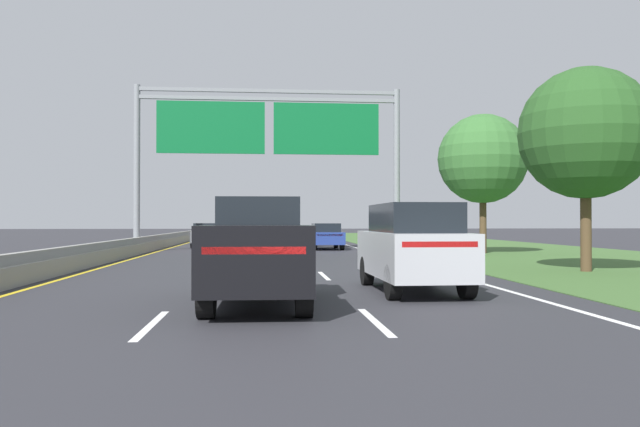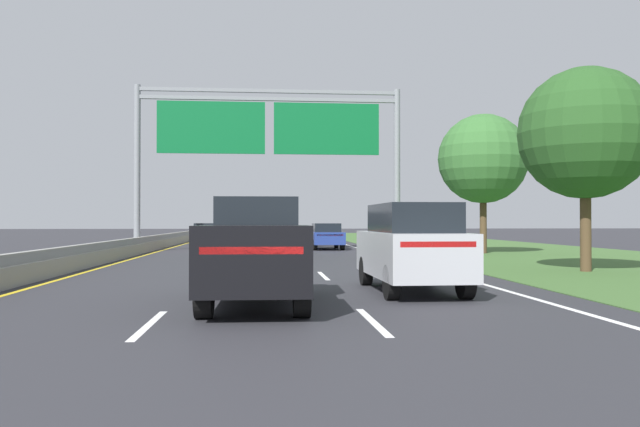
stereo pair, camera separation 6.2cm
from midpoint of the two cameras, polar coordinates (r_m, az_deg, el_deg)
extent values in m
plane|color=#2B2B30|center=(35.12, -5.13, -3.47)|extent=(220.00, 220.00, 0.00)
cube|color=white|center=(10.88, -15.07, -9.62)|extent=(0.14, 3.00, 0.01)
cube|color=white|center=(19.74, -10.54, -5.60)|extent=(0.14, 3.00, 0.01)
cube|color=white|center=(28.69, -8.84, -4.07)|extent=(0.14, 3.00, 0.01)
cube|color=white|center=(37.67, -7.95, -3.27)|extent=(0.14, 3.00, 0.01)
cube|color=white|center=(46.65, -7.41, -2.78)|extent=(0.14, 3.00, 0.01)
cube|color=white|center=(55.64, -7.04, -2.44)|extent=(0.14, 3.00, 0.01)
cube|color=white|center=(64.63, -6.77, -2.20)|extent=(0.14, 3.00, 0.01)
cube|color=white|center=(73.63, -6.57, -2.02)|extent=(0.14, 3.00, 0.01)
cube|color=white|center=(82.62, -6.41, -1.87)|extent=(0.14, 3.00, 0.01)
cube|color=white|center=(10.88, 4.80, -9.64)|extent=(0.14, 3.00, 0.01)
cube|color=white|center=(19.74, 0.27, -5.61)|extent=(0.14, 3.00, 0.01)
cube|color=white|center=(28.69, -1.43, -4.08)|extent=(0.14, 3.00, 0.01)
cube|color=white|center=(37.67, -2.31, -3.28)|extent=(0.14, 3.00, 0.01)
cube|color=white|center=(46.65, -2.86, -2.78)|extent=(0.14, 3.00, 0.01)
cube|color=white|center=(55.64, -3.22, -2.45)|extent=(0.14, 3.00, 0.01)
cube|color=white|center=(64.63, -3.49, -2.20)|extent=(0.14, 3.00, 0.01)
cube|color=white|center=(73.63, -3.69, -2.02)|extent=(0.14, 3.00, 0.01)
cube|color=white|center=(82.62, -3.85, -1.88)|extent=(0.14, 3.00, 0.01)
cube|color=white|center=(35.62, 4.42, -3.42)|extent=(0.16, 106.00, 0.01)
cube|color=gold|center=(35.62, -14.68, -3.40)|extent=(0.16, 106.00, 0.01)
cube|color=#3D602D|center=(37.79, 16.57, -3.23)|extent=(14.00, 110.00, 0.02)
cube|color=gray|center=(35.73, -15.79, -2.95)|extent=(0.60, 110.00, 0.55)
cube|color=gray|center=(35.71, -15.79, -2.27)|extent=(0.25, 110.00, 0.30)
cylinder|color=gray|center=(36.79, -16.20, 3.95)|extent=(0.36, 0.36, 9.32)
cylinder|color=gray|center=(36.91, 6.87, 3.91)|extent=(0.36, 0.36, 9.32)
cube|color=gray|center=(36.74, -4.64, 10.92)|extent=(14.70, 0.24, 0.20)
cube|color=gray|center=(36.65, -4.64, 10.23)|extent=(14.70, 0.24, 0.20)
cube|color=#0C602D|center=(36.31, -9.82, 7.64)|extent=(6.00, 0.12, 2.93)
cube|color=#0C602D|center=(36.36, 0.53, 7.61)|extent=(6.00, 0.12, 2.93)
cube|color=black|center=(13.01, -5.75, -4.11)|extent=(2.08, 5.43, 1.00)
cube|color=black|center=(13.84, -5.65, -0.22)|extent=(1.75, 1.92, 0.78)
cube|color=#B21414|center=(10.34, -6.12, -3.32)|extent=(1.68, 0.10, 0.12)
cube|color=black|center=(11.26, -5.96, -1.58)|extent=(2.03, 1.97, 0.20)
cylinder|color=black|center=(14.92, -8.85, -5.59)|extent=(0.31, 0.84, 0.84)
cylinder|color=black|center=(14.88, -2.28, -5.61)|extent=(0.31, 0.84, 0.84)
cylinder|color=black|center=(11.28, -10.34, -7.17)|extent=(0.31, 0.84, 0.84)
cylinder|color=black|center=(11.23, -1.61, -7.21)|extent=(0.31, 0.84, 0.84)
cube|color=maroon|center=(37.10, -5.21, -2.25)|extent=(1.82, 4.40, 0.72)
cube|color=black|center=(37.04, -5.21, -1.30)|extent=(1.57, 2.30, 0.52)
cube|color=#B21414|center=(34.94, -5.21, -1.99)|extent=(1.53, 0.08, 0.12)
cylinder|color=black|center=(38.62, -6.39, -2.72)|extent=(0.22, 0.66, 0.66)
cylinder|color=black|center=(38.62, -4.02, -2.73)|extent=(0.22, 0.66, 0.66)
cylinder|color=black|center=(35.63, -6.50, -2.89)|extent=(0.22, 0.66, 0.66)
cylinder|color=black|center=(35.63, -3.92, -2.90)|extent=(0.22, 0.66, 0.66)
cube|color=#B2B5BA|center=(15.48, 8.16, -3.62)|extent=(1.96, 4.72, 1.05)
cube|color=black|center=(15.32, 8.29, -0.41)|extent=(1.67, 3.02, 0.68)
cube|color=#B21414|center=(13.24, 10.57, -2.74)|extent=(1.60, 0.10, 0.12)
cylinder|color=black|center=(16.91, 4.14, -5.16)|extent=(0.27, 0.76, 0.76)
cylinder|color=black|center=(17.27, 9.53, -5.06)|extent=(0.27, 0.76, 0.76)
cylinder|color=black|center=(13.78, 6.45, -6.17)|extent=(0.27, 0.76, 0.76)
cylinder|color=black|center=(14.22, 12.96, -5.99)|extent=(0.27, 0.76, 0.76)
cube|color=navy|center=(38.51, 0.48, -2.20)|extent=(1.86, 4.42, 0.72)
cube|color=black|center=(38.45, 0.48, -1.28)|extent=(1.59, 2.31, 0.52)
cube|color=#B21414|center=(36.36, 0.84, -1.95)|extent=(1.53, 0.09, 0.12)
cylinder|color=black|center=(39.94, -0.89, -2.66)|extent=(0.23, 0.66, 0.66)
cylinder|color=black|center=(40.10, 1.39, -2.65)|extent=(0.23, 0.66, 0.66)
cylinder|color=black|center=(36.96, -0.51, -2.82)|extent=(0.23, 0.66, 0.66)
cylinder|color=black|center=(37.13, 1.95, -2.81)|extent=(0.23, 0.66, 0.66)
cube|color=silver|center=(42.25, -10.17, -2.06)|extent=(1.90, 4.43, 0.72)
cube|color=black|center=(42.19, -10.18, -1.22)|extent=(1.61, 2.33, 0.52)
cube|color=#B21414|center=(40.09, -10.39, -1.82)|extent=(1.53, 0.11, 0.12)
cylinder|color=black|center=(43.81, -11.09, -2.48)|extent=(0.23, 0.66, 0.66)
cylinder|color=black|center=(43.70, -8.99, -2.49)|extent=(0.23, 0.66, 0.66)
cylinder|color=black|center=(40.83, -11.44, -2.61)|extent=(0.23, 0.66, 0.66)
cylinder|color=black|center=(40.72, -9.20, -2.62)|extent=(0.23, 0.66, 0.66)
cube|color=#193D23|center=(29.84, -5.10, -2.22)|extent=(2.00, 4.74, 1.05)
cube|color=black|center=(29.68, -5.10, -0.56)|extent=(1.70, 3.03, 0.68)
cube|color=#B21414|center=(27.52, -5.20, -1.69)|extent=(1.60, 0.11, 0.12)
cylinder|color=black|center=(31.48, -6.53, -3.09)|extent=(0.28, 0.77, 0.76)
cylinder|color=black|center=(31.45, -3.54, -3.10)|extent=(0.28, 0.77, 0.76)
cylinder|color=black|center=(28.29, -6.83, -3.36)|extent=(0.28, 0.77, 0.76)
cylinder|color=black|center=(28.25, -3.50, -3.37)|extent=(0.28, 0.77, 0.76)
cylinder|color=#4C3823|center=(22.98, 22.73, -1.28)|extent=(0.36, 0.36, 2.88)
sphere|color=#234C1E|center=(23.17, 22.69, 6.68)|extent=(4.42, 4.42, 4.42)
cylinder|color=#4C3823|center=(34.34, 14.40, -0.92)|extent=(0.36, 0.36, 3.11)
sphere|color=#33662D|center=(34.50, 14.38, 4.79)|extent=(4.69, 4.69, 4.69)
camera|label=1|loc=(0.03, -90.06, 0.00)|focal=35.59mm
camera|label=2|loc=(0.03, 89.94, 0.00)|focal=35.59mm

